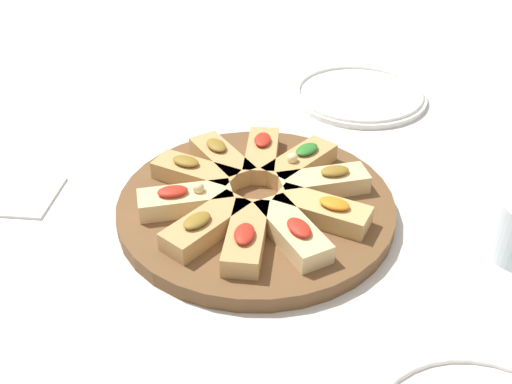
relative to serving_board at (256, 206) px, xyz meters
name	(u,v)px	position (x,y,z in m)	size (l,w,h in m)	color
ground_plane	(256,213)	(0.00, 0.00, -0.01)	(3.00, 3.00, 0.00)	silver
serving_board	(256,206)	(0.00, 0.00, 0.00)	(0.39, 0.39, 0.02)	brown
focaccia_slice_0	(324,182)	(-0.05, 0.09, 0.03)	(0.11, 0.13, 0.04)	#E5C689
focaccia_slice_1	(300,163)	(-0.09, 0.04, 0.03)	(0.14, 0.10, 0.04)	tan
focaccia_slice_2	(262,154)	(-0.10, -0.02, 0.03)	(0.14, 0.07, 0.04)	tan
focaccia_slice_3	(221,159)	(-0.07, -0.08, 0.03)	(0.12, 0.13, 0.04)	tan
focaccia_slice_4	(195,173)	(-0.02, -0.10, 0.03)	(0.07, 0.13, 0.04)	tan
focaccia_slice_5	(185,200)	(0.05, -0.09, 0.03)	(0.10, 0.13, 0.04)	#E5C689
focaccia_slice_6	(206,225)	(0.09, -0.04, 0.03)	(0.14, 0.09, 0.04)	tan
focaccia_slice_7	(246,237)	(0.10, 0.02, 0.03)	(0.13, 0.07, 0.04)	tan
focaccia_slice_8	(292,231)	(0.07, 0.07, 0.03)	(0.12, 0.12, 0.04)	#E5C689
focaccia_slice_9	(323,211)	(0.02, 0.10, 0.03)	(0.07, 0.13, 0.04)	tan
plate_left	(359,94)	(-0.41, 0.08, 0.00)	(0.26, 0.26, 0.02)	white
napkin_stack	(26,195)	(0.07, -0.34, -0.01)	(0.10, 0.09, 0.01)	white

